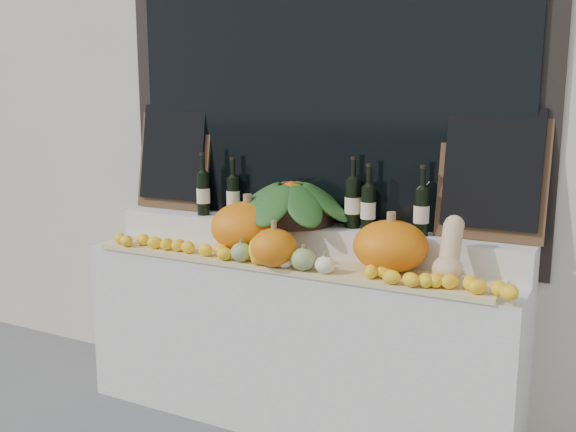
{
  "coord_description": "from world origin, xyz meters",
  "views": [
    {
      "loc": [
        1.45,
        -1.32,
        1.71
      ],
      "look_at": [
        0.0,
        1.45,
        1.12
      ],
      "focal_mm": 40.0,
      "sensor_mm": 36.0,
      "label": 1
    }
  ],
  "objects_px": {
    "pumpkin_left": "(248,227)",
    "produce_bowl": "(292,203)",
    "pumpkin_right": "(390,246)",
    "butternut_squash": "(450,253)",
    "wine_bottle_tall": "(353,202)"
  },
  "relations": [
    {
      "from": "pumpkin_left",
      "to": "produce_bowl",
      "type": "distance_m",
      "value": 0.27
    },
    {
      "from": "pumpkin_left",
      "to": "produce_bowl",
      "type": "bearing_deg",
      "value": 47.25
    },
    {
      "from": "pumpkin_left",
      "to": "pumpkin_right",
      "type": "bearing_deg",
      "value": -2.21
    },
    {
      "from": "pumpkin_right",
      "to": "butternut_squash",
      "type": "relative_size",
      "value": 1.22
    },
    {
      "from": "pumpkin_left",
      "to": "wine_bottle_tall",
      "type": "xyz_separation_m",
      "value": [
        0.5,
        0.22,
        0.13
      ]
    },
    {
      "from": "butternut_squash",
      "to": "pumpkin_left",
      "type": "bearing_deg",
      "value": 176.85
    },
    {
      "from": "produce_bowl",
      "to": "wine_bottle_tall",
      "type": "distance_m",
      "value": 0.34
    },
    {
      "from": "pumpkin_right",
      "to": "produce_bowl",
      "type": "distance_m",
      "value": 0.67
    },
    {
      "from": "butternut_squash",
      "to": "wine_bottle_tall",
      "type": "relative_size",
      "value": 0.78
    },
    {
      "from": "wine_bottle_tall",
      "to": "pumpkin_left",
      "type": "bearing_deg",
      "value": -156.18
    },
    {
      "from": "butternut_squash",
      "to": "produce_bowl",
      "type": "distance_m",
      "value": 0.94
    },
    {
      "from": "pumpkin_right",
      "to": "pumpkin_left",
      "type": "bearing_deg",
      "value": 177.79
    },
    {
      "from": "produce_bowl",
      "to": "pumpkin_left",
      "type": "bearing_deg",
      "value": -132.75
    },
    {
      "from": "wine_bottle_tall",
      "to": "produce_bowl",
      "type": "bearing_deg",
      "value": -172.87
    },
    {
      "from": "pumpkin_right",
      "to": "wine_bottle_tall",
      "type": "height_order",
      "value": "wine_bottle_tall"
    }
  ]
}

